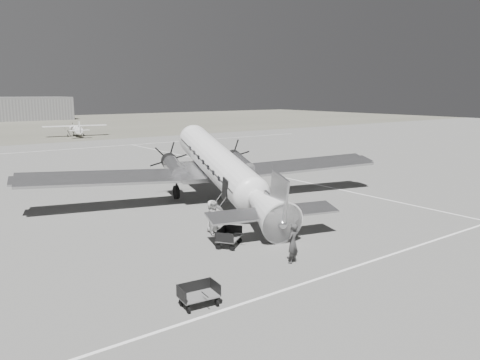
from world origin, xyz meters
The scene contains 11 objects.
ground centered at (0.00, 0.00, 0.00)m, with size 260.00×260.00×0.00m, color slate.
taxi_line_near centered at (0.00, -14.00, 0.01)m, with size 60.00×0.15×0.01m, color white.
taxi_line_right centered at (12.00, 0.00, 0.01)m, with size 0.15×80.00×0.01m, color white.
taxi_line_horizon centered at (0.00, 40.00, 0.01)m, with size 90.00×0.15×0.01m, color white.
dc3_airliner centered at (0.95, -0.83, 2.60)m, with size 27.26×18.92×5.19m, color #B1B1B3, non-canonical shape.
light_plane_right centered at (9.33, 58.59, 1.16)m, with size 11.20×9.09×2.32m, color silver, non-canonical shape.
baggage_cart_near centered at (-3.70, -8.16, 0.47)m, with size 1.68×1.19×0.95m, color #5E5E5E, non-canonical shape.
baggage_cart_far centered at (-8.62, -13.18, 0.43)m, with size 1.52×1.08×0.86m, color #5E5E5E, non-canonical shape.
ground_crew centered at (-2.68, -11.90, 0.96)m, with size 0.70×0.46×1.92m, color #313131.
ramp_agent centered at (-3.10, -5.84, 0.96)m, with size 0.93×0.73×1.91m, color #ADADAB.
passenger centered at (-2.99, -5.44, 0.93)m, with size 0.91×0.59×1.86m, color #BBBBB9.
Camera 1 is at (-17.12, -27.28, 7.91)m, focal length 35.00 mm.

